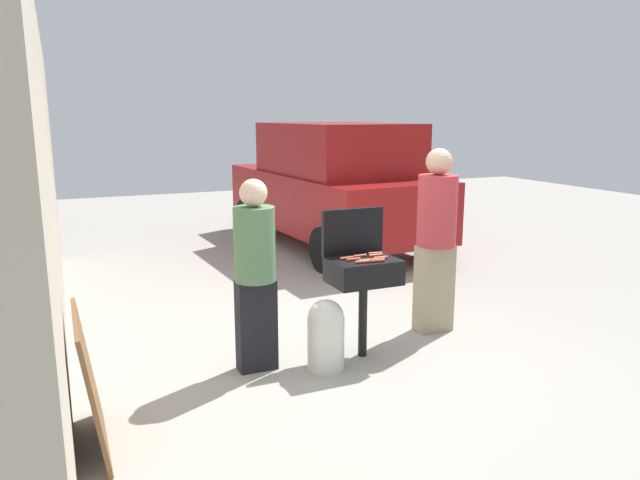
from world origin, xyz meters
The scene contains 19 objects.
ground_plane centered at (0.00, 0.00, 0.00)m, with size 24.00×24.00×0.00m, color #9E998E.
house_wall_side centered at (-2.62, 1.00, 1.44)m, with size 0.24×8.00×2.89m, color #B2A893.
bbq_grill centered at (-0.04, -0.15, 0.77)m, with size 0.60×0.44×0.91m.
grill_lid_open centered at (-0.04, 0.07, 1.12)m, with size 0.60×0.05×0.42m, color black.
hot_dog_0 centered at (0.10, -0.11, 0.92)m, with size 0.03×0.03×0.13m, color #C6593D.
hot_dog_1 centered at (0.05, -0.25, 0.92)m, with size 0.03×0.03×0.13m, color #AD4228.
hot_dog_2 centered at (-0.04, -0.08, 0.92)m, with size 0.03×0.03×0.13m, color #B74C33.
hot_dog_3 centered at (-0.08, -0.25, 0.92)m, with size 0.03×0.03×0.13m, color #AD4228.
hot_dog_4 centered at (-0.12, -0.28, 0.92)m, with size 0.03×0.03×0.13m, color #C6593D.
hot_dog_5 centered at (0.10, -0.21, 0.92)m, with size 0.03×0.03×0.13m, color #B74C33.
hot_dog_6 centered at (-0.18, -0.10, 0.92)m, with size 0.03×0.03×0.13m, color #AD4228.
hot_dog_7 centered at (0.01, -0.30, 0.92)m, with size 0.03×0.03×0.13m, color #AD4228.
hot_dog_8 centered at (-0.15, -0.17, 0.92)m, with size 0.03×0.03×0.13m, color #B74C33.
hot_dog_9 centered at (0.13, -0.04, 0.92)m, with size 0.03×0.03×0.13m, color #C6593D.
propane_tank centered at (-0.46, -0.27, 0.32)m, with size 0.32×0.32×0.62m.
person_left centered at (-1.01, -0.04, 0.89)m, with size 0.35×0.35×1.65m.
person_right centered at (0.92, 0.15, 1.00)m, with size 0.39×0.39×1.84m.
parked_minivan centered at (1.68, 4.20, 1.03)m, with size 2.25×4.51×2.02m.
leaning_board centered at (-2.37, -0.77, 0.45)m, with size 0.03×0.90×0.91m, color brown.
Camera 1 is at (-2.46, -4.69, 2.17)m, focal length 33.56 mm.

